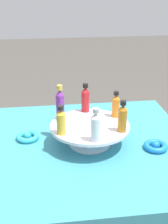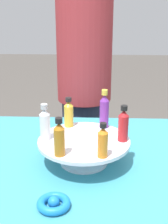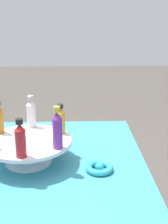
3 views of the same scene
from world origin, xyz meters
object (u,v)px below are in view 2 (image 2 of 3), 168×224
object	(u,v)px
bottle_clear	(45,123)
display_stand	(84,147)
bottle_orange	(103,142)
ribbon_bow_blue	(54,203)
person_figure	(84,73)
bottle_amber	(59,138)
bottle_gold	(69,113)
ribbon_bow_teal	(104,130)
bottle_purple	(104,110)
bottle_red	(123,125)

from	to	relation	value
bottle_clear	display_stand	bearing A→B (deg)	-2.15
bottle_orange	ribbon_bow_blue	bearing A→B (deg)	-134.96
display_stand	ribbon_bow_blue	bearing A→B (deg)	-106.24
display_stand	person_figure	bearing A→B (deg)	92.18
bottle_amber	bottle_gold	bearing A→B (deg)	87.85
display_stand	person_figure	distance (m)	0.68
display_stand	bottle_gold	size ratio (longest dim) A/B	2.81
ribbon_bow_teal	person_figure	world-z (taller)	person_figure
bottle_gold	ribbon_bow_blue	world-z (taller)	bottle_gold
bottle_orange	bottle_gold	bearing A→B (deg)	117.85
bottle_clear	bottle_orange	distance (m)	0.23
bottle_gold	ribbon_bow_blue	distance (m)	0.39
bottle_gold	person_figure	bearing A→B (deg)	86.36
display_stand	ribbon_bow_blue	xyz separation A→B (m)	(-0.07, -0.25, -0.05)
ribbon_bow_blue	bottle_purple	bearing A→B (deg)	68.45
display_stand	bottle_orange	xyz separation A→B (m)	(0.06, -0.12, 0.08)
bottle_orange	bottle_gold	size ratio (longest dim) A/B	0.98
bottle_clear	bottle_orange	xyz separation A→B (m)	(0.19, -0.12, -0.01)
bottle_orange	person_figure	size ratio (longest dim) A/B	0.06
bottle_clear	bottle_gold	distance (m)	0.13
bottle_clear	bottle_purple	xyz separation A→B (m)	(0.20, 0.11, 0.01)
bottle_orange	display_stand	bearing A→B (deg)	117.85
bottle_gold	person_figure	size ratio (longest dim) A/B	0.07
bottle_clear	ribbon_bow_blue	size ratio (longest dim) A/B	1.34
bottle_orange	person_figure	bearing A→B (deg)	96.28
display_stand	bottle_gold	bearing A→B (deg)	117.85
bottle_amber	bottle_red	size ratio (longest dim) A/B	0.98
ribbon_bow_teal	bottle_orange	bearing A→B (deg)	-91.82
bottle_amber	bottle_purple	distance (m)	0.26
bottle_gold	bottle_purple	bearing A→B (deg)	-2.15
ribbon_bow_teal	bottle_purple	bearing A→B (deg)	-91.28
ribbon_bow_blue	person_figure	distance (m)	0.93
bottle_clear	person_figure	world-z (taller)	person_figure
bottle_orange	ribbon_bow_blue	distance (m)	0.23
display_stand	bottle_purple	xyz separation A→B (m)	(0.07, 0.11, 0.09)
bottle_orange	bottle_red	xyz separation A→B (m)	(0.07, 0.11, 0.01)
ribbon_bow_teal	person_figure	distance (m)	0.46
bottle_red	person_figure	xyz separation A→B (m)	(-0.16, 0.68, 0.01)
person_figure	display_stand	bearing A→B (deg)	0.00
bottle_clear	ribbon_bow_teal	world-z (taller)	bottle_clear
bottle_clear	person_figure	xyz separation A→B (m)	(0.10, 0.67, 0.01)
bottle_gold	bottle_clear	bearing A→B (deg)	-122.15
bottle_red	display_stand	bearing A→B (deg)	177.85
ribbon_bow_blue	person_figure	world-z (taller)	person_figure
person_figure	bottle_purple	bearing A→B (deg)	7.44
bottle_amber	bottle_red	xyz separation A→B (m)	(0.20, 0.11, 0.00)
display_stand	bottle_clear	bearing A→B (deg)	177.85
bottle_purple	ribbon_bow_blue	distance (m)	0.41
bottle_clear	bottle_orange	world-z (taller)	bottle_clear
bottle_purple	person_figure	distance (m)	0.57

